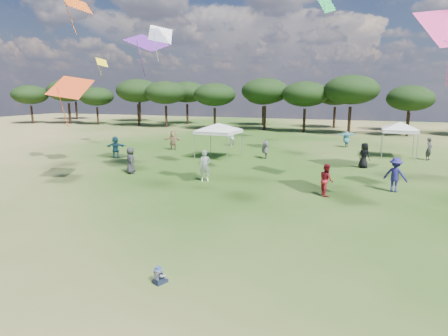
# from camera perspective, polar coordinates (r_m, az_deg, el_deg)

# --- Properties ---
(ground) EXTENTS (140.00, 140.00, 0.00)m
(ground) POSITION_cam_1_polar(r_m,az_deg,el_deg) (10.05, -12.08, -21.57)
(ground) COLOR #2F5218
(ground) RESTS_ON ground
(tree_line) EXTENTS (108.78, 17.63, 7.77)m
(tree_line) POSITION_cam_1_polar(r_m,az_deg,el_deg) (54.50, 17.98, 10.98)
(tree_line) COLOR black
(tree_line) RESTS_ON ground
(tent_left) EXTENTS (6.31, 6.31, 3.22)m
(tent_left) POSITION_cam_1_polar(r_m,az_deg,el_deg) (30.95, -0.86, 6.64)
(tent_left) COLOR gray
(tent_left) RESTS_ON ground
(tent_right) EXTENTS (5.56, 5.56, 3.29)m
(tent_right) POSITION_cam_1_polar(r_m,az_deg,el_deg) (34.53, 25.27, 6.17)
(tent_right) COLOR gray
(tent_right) RESTS_ON ground
(toddler) EXTENTS (0.40, 0.44, 0.54)m
(toddler) POSITION_cam_1_polar(r_m,az_deg,el_deg) (11.36, -9.88, -15.93)
(toddler) COLOR black
(toddler) RESTS_ON ground
(festival_crowd) EXTENTS (29.52, 20.24, 1.92)m
(festival_crowd) POSITION_cam_1_polar(r_m,az_deg,el_deg) (29.56, 7.57, 2.56)
(festival_crowd) COLOR #27272B
(festival_crowd) RESTS_ON ground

